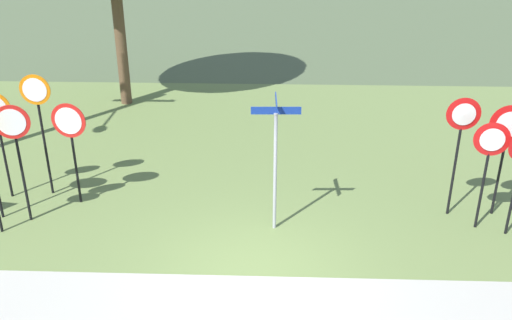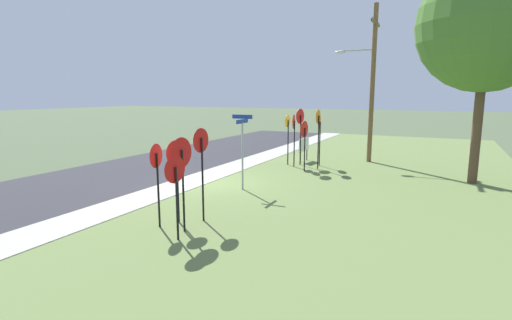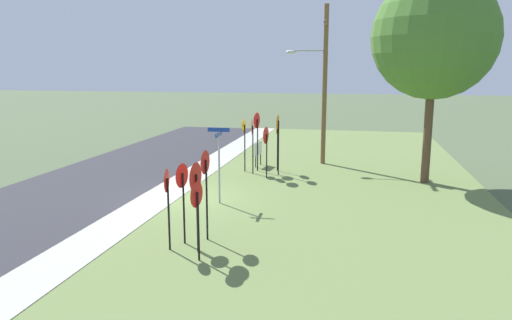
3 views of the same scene
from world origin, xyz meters
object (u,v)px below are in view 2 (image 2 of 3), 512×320
(stop_sign_far_center, at_px, (294,129))
(yield_sign_far_right, at_px, (181,162))
(stop_sign_near_right, at_px, (320,130))
(notice_board, at_px, (304,146))
(stop_sign_near_left, at_px, (304,135))
(yield_sign_near_left, at_px, (175,178))
(oak_tree_left, at_px, (487,24))
(yield_sign_center, at_px, (176,162))
(yield_sign_near_right, at_px, (201,152))
(stop_sign_far_right, at_px, (288,129))
(street_name_post, at_px, (242,145))
(utility_pole, at_px, (370,78))
(stop_sign_center_tall, at_px, (318,126))
(stop_sign_far_left, at_px, (300,124))
(yield_sign_far_left, at_px, (156,166))

(stop_sign_far_center, bearing_deg, yield_sign_far_right, -6.94)
(stop_sign_near_right, distance_m, notice_board, 1.77)
(stop_sign_near_left, xyz_separation_m, yield_sign_near_left, (9.68, 0.03, -0.16))
(oak_tree_left, bearing_deg, yield_sign_center, -39.94)
(stop_sign_near_left, distance_m, yield_sign_center, 8.63)
(yield_sign_near_right, distance_m, yield_sign_far_right, 0.97)
(stop_sign_far_center, height_order, stop_sign_far_right, stop_sign_far_center)
(stop_sign_far_center, distance_m, notice_board, 2.09)
(yield_sign_near_left, relative_size, street_name_post, 0.75)
(yield_sign_center, height_order, utility_pole, utility_pole)
(stop_sign_center_tall, distance_m, yield_sign_far_right, 9.94)
(stop_sign_near_right, bearing_deg, stop_sign_center_tall, 5.46)
(stop_sign_near_left, relative_size, yield_sign_near_left, 1.12)
(stop_sign_near_left, relative_size, yield_sign_center, 1.01)
(notice_board, bearing_deg, yield_sign_near_left, 11.78)
(stop_sign_far_left, bearing_deg, yield_sign_near_right, 13.26)
(yield_sign_far_left, relative_size, utility_pole, 0.28)
(stop_sign_near_right, height_order, yield_sign_near_right, yield_sign_near_right)
(stop_sign_far_center, bearing_deg, stop_sign_near_right, 119.07)
(stop_sign_far_right, bearing_deg, stop_sign_far_center, 53.00)
(stop_sign_far_center, relative_size, yield_sign_near_left, 1.23)
(stop_sign_near_left, bearing_deg, stop_sign_far_left, -146.63)
(stop_sign_far_right, bearing_deg, utility_pole, 131.99)
(stop_sign_near_right, relative_size, stop_sign_far_left, 0.88)
(yield_sign_far_left, bearing_deg, oak_tree_left, 131.13)
(yield_sign_center, height_order, street_name_post, street_name_post)
(yield_sign_near_right, bearing_deg, stop_sign_near_right, -178.27)
(stop_sign_near_right, bearing_deg, stop_sign_far_right, -80.53)
(stop_sign_center_tall, relative_size, oak_tree_left, 0.32)
(stop_sign_far_center, bearing_deg, utility_pole, 126.54)
(yield_sign_center, relative_size, notice_board, 1.87)
(stop_sign_far_right, height_order, utility_pole, utility_pole)
(stop_sign_near_left, height_order, oak_tree_left, oak_tree_left)
(notice_board, distance_m, oak_tree_left, 9.75)
(stop_sign_far_center, height_order, utility_pole, utility_pole)
(stop_sign_far_center, height_order, yield_sign_center, stop_sign_far_center)
(stop_sign_near_left, bearing_deg, street_name_post, -4.89)
(stop_sign_far_right, distance_m, utility_pole, 5.13)
(yield_sign_near_left, height_order, notice_board, yield_sign_near_left)
(yield_sign_near_right, bearing_deg, yield_sign_center, -47.41)
(stop_sign_near_left, relative_size, stop_sign_far_right, 0.93)
(stop_sign_near_right, bearing_deg, stop_sign_far_center, -57.36)
(street_name_post, height_order, notice_board, street_name_post)
(stop_sign_near_left, relative_size, street_name_post, 0.84)
(yield_sign_near_left, relative_size, utility_pole, 0.26)
(yield_sign_center, height_order, oak_tree_left, oak_tree_left)
(stop_sign_near_right, xyz_separation_m, notice_board, (-0.94, -1.13, -0.99))
(oak_tree_left, bearing_deg, stop_sign_near_left, -84.45)
(stop_sign_far_left, xyz_separation_m, yield_sign_far_left, (10.60, -0.27, -0.41))
(yield_sign_near_right, bearing_deg, yield_sign_near_left, 13.74)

